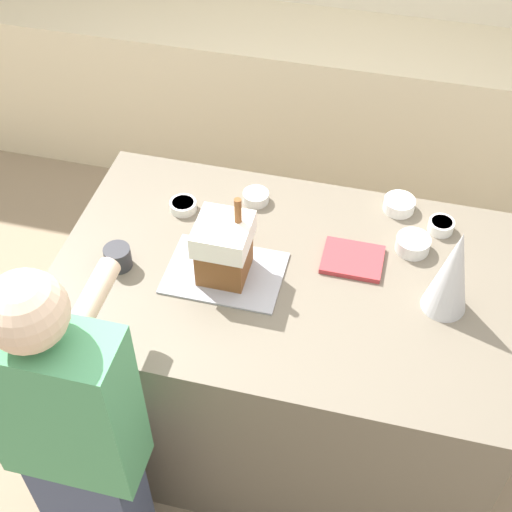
% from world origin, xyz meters
% --- Properties ---
extents(ground_plane, '(12.00, 12.00, 0.00)m').
position_xyz_m(ground_plane, '(0.00, 0.00, 0.00)').
color(ground_plane, gray).
extents(back_cabinet_block, '(6.00, 0.60, 0.88)m').
position_xyz_m(back_cabinet_block, '(0.00, 1.73, 0.44)').
color(back_cabinet_block, beige).
rests_on(back_cabinet_block, ground_plane).
extents(kitchen_island, '(1.58, 1.00, 0.94)m').
position_xyz_m(kitchen_island, '(0.00, 0.00, 0.47)').
color(kitchen_island, '#6B6051').
rests_on(kitchen_island, ground_plane).
extents(baking_tray, '(0.40, 0.28, 0.01)m').
position_xyz_m(baking_tray, '(-0.19, -0.05, 0.94)').
color(baking_tray, '#9E9EA8').
rests_on(baking_tray, kitchen_island).
extents(gingerbread_house, '(0.18, 0.19, 0.32)m').
position_xyz_m(gingerbread_house, '(-0.19, -0.05, 1.07)').
color(gingerbread_house, brown).
rests_on(gingerbread_house, baking_tray).
extents(decorative_tree, '(0.15, 0.15, 0.33)m').
position_xyz_m(decorative_tree, '(0.54, -0.02, 1.11)').
color(decorative_tree, silver).
rests_on(decorative_tree, kitchen_island).
extents(candy_bowl_behind_tray, '(0.09, 0.09, 0.04)m').
position_xyz_m(candy_bowl_behind_tray, '(0.51, 0.34, 0.96)').
color(candy_bowl_behind_tray, white).
rests_on(candy_bowl_behind_tray, kitchen_island).
extents(candy_bowl_beside_tree, '(0.12, 0.12, 0.05)m').
position_xyz_m(candy_bowl_beside_tree, '(0.35, 0.42, 0.97)').
color(candy_bowl_beside_tree, white).
rests_on(candy_bowl_beside_tree, kitchen_island).
extents(candy_bowl_far_right, '(0.12, 0.12, 0.05)m').
position_xyz_m(candy_bowl_far_right, '(0.42, 0.22, 0.97)').
color(candy_bowl_far_right, silver).
rests_on(candy_bowl_far_right, kitchen_island).
extents(candy_bowl_near_tray_right, '(0.10, 0.10, 0.04)m').
position_xyz_m(candy_bowl_near_tray_right, '(-0.18, 0.34, 0.96)').
color(candy_bowl_near_tray_right, silver).
rests_on(candy_bowl_near_tray_right, kitchen_island).
extents(candy_bowl_far_left, '(0.10, 0.10, 0.04)m').
position_xyz_m(candy_bowl_far_left, '(-0.43, 0.22, 0.96)').
color(candy_bowl_far_left, white).
rests_on(candy_bowl_far_left, kitchen_island).
extents(cookbook, '(0.21, 0.17, 0.02)m').
position_xyz_m(cookbook, '(0.22, 0.11, 0.95)').
color(cookbook, '#B23338').
rests_on(cookbook, kitchen_island).
extents(mug, '(0.09, 0.09, 0.08)m').
position_xyz_m(mug, '(-0.56, -0.10, 0.98)').
color(mug, '#2D2D33').
rests_on(mug, kitchen_island).
extents(person, '(0.41, 0.51, 1.56)m').
position_xyz_m(person, '(-0.47, -0.72, 0.81)').
color(person, '#424C6B').
rests_on(person, ground_plane).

